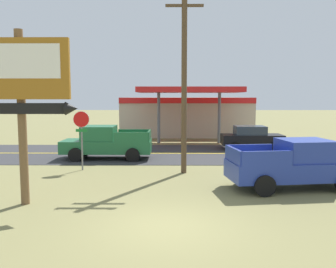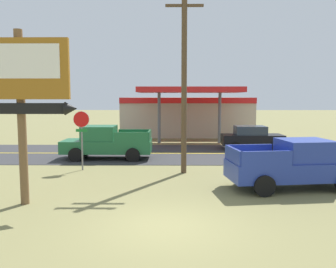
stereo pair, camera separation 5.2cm
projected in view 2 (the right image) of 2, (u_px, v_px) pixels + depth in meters
ground_plane at (165, 227)px, 9.99m from camera, size 180.00×180.00×0.00m
road_asphalt at (169, 153)px, 22.92m from camera, size 140.00×8.00×0.02m
road_centre_line at (169, 153)px, 22.91m from camera, size 126.00×0.20×0.01m
motel_sign at (21, 86)px, 11.61m from camera, size 3.63×0.54×5.85m
stop_sign at (82, 130)px, 17.57m from camera, size 0.80×0.08×2.95m
utility_pole at (184, 71)px, 16.63m from camera, size 1.96×0.26×9.15m
gas_station at (187, 115)px, 33.71m from camera, size 12.00×11.50×4.40m
pickup_blue_parked_on_lawn at (295, 165)px, 14.11m from camera, size 5.42×2.76×1.96m
pickup_green_on_road at (106, 143)px, 20.87m from camera, size 5.20×2.24×1.96m
car_black_far_lane at (252, 137)px, 24.75m from camera, size 4.20×2.00×1.64m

